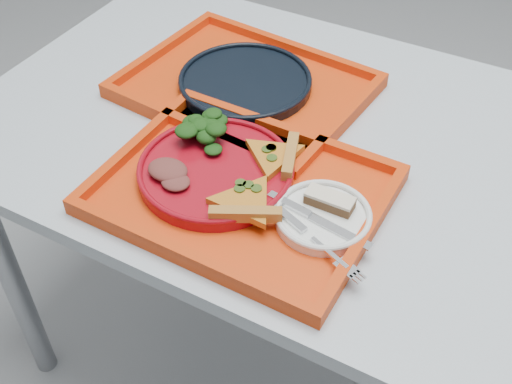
{
  "coord_description": "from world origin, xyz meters",
  "views": [
    {
      "loc": [
        0.19,
        -0.85,
        1.49
      ],
      "look_at": [
        -0.16,
        -0.2,
        0.78
      ],
      "focal_mm": 45.0,
      "sensor_mm": 36.0,
      "label": 1
    }
  ],
  "objects_px": {
    "tray_main": "(242,193)",
    "tray_far": "(245,89)",
    "dessert_bar": "(330,200)",
    "navy_plate": "(245,83)",
    "dinner_plate": "(216,172)"
  },
  "relations": [
    {
      "from": "dinner_plate",
      "to": "navy_plate",
      "type": "relative_size",
      "value": 1.0
    },
    {
      "from": "tray_main",
      "to": "dessert_bar",
      "type": "bearing_deg",
      "value": 10.32
    },
    {
      "from": "tray_main",
      "to": "navy_plate",
      "type": "height_order",
      "value": "navy_plate"
    },
    {
      "from": "dessert_bar",
      "to": "navy_plate",
      "type": "bearing_deg",
      "value": 139.52
    },
    {
      "from": "tray_far",
      "to": "navy_plate",
      "type": "height_order",
      "value": "navy_plate"
    },
    {
      "from": "dinner_plate",
      "to": "dessert_bar",
      "type": "bearing_deg",
      "value": 4.01
    },
    {
      "from": "tray_main",
      "to": "tray_far",
      "type": "height_order",
      "value": "same"
    },
    {
      "from": "navy_plate",
      "to": "dinner_plate",
      "type": "bearing_deg",
      "value": -71.3
    },
    {
      "from": "dinner_plate",
      "to": "dessert_bar",
      "type": "distance_m",
      "value": 0.2
    },
    {
      "from": "tray_main",
      "to": "navy_plate",
      "type": "relative_size",
      "value": 1.73
    },
    {
      "from": "dinner_plate",
      "to": "navy_plate",
      "type": "xyz_separation_m",
      "value": [
        -0.08,
        0.25,
        -0.0
      ]
    },
    {
      "from": "tray_main",
      "to": "tray_far",
      "type": "bearing_deg",
      "value": 119.08
    },
    {
      "from": "dinner_plate",
      "to": "dessert_bar",
      "type": "height_order",
      "value": "dessert_bar"
    },
    {
      "from": "tray_far",
      "to": "dinner_plate",
      "type": "height_order",
      "value": "dinner_plate"
    },
    {
      "from": "tray_far",
      "to": "dessert_bar",
      "type": "xyz_separation_m",
      "value": [
        0.28,
        -0.24,
        0.03
      ]
    }
  ]
}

